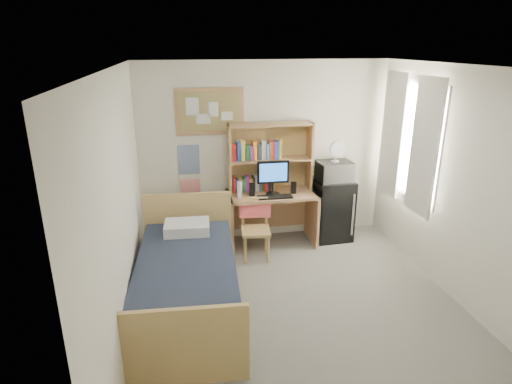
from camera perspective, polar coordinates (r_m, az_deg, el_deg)
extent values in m
cube|color=gray|center=(4.92, 6.23, -15.82)|extent=(3.60, 4.20, 0.02)
cube|color=silver|center=(4.04, 7.60, 16.16)|extent=(3.60, 4.20, 0.02)
cube|color=white|center=(6.25, 1.17, 5.28)|extent=(3.60, 0.04, 2.60)
cube|color=white|center=(2.61, 21.16, -17.44)|extent=(3.60, 0.04, 2.60)
cube|color=white|center=(4.16, -17.60, -2.93)|extent=(0.04, 4.20, 2.60)
cube|color=white|center=(5.12, 26.47, 0.05)|extent=(0.04, 4.20, 2.60)
cube|color=white|center=(5.98, 19.80, 6.46)|extent=(0.10, 1.40, 1.70)
cube|color=white|center=(5.63, 21.52, 5.52)|extent=(0.04, 0.55, 1.70)
cube|color=white|center=(6.31, 17.77, 7.29)|extent=(0.04, 0.55, 1.70)
cube|color=#A19155|center=(6.01, -6.19, 10.63)|extent=(0.94, 0.03, 0.64)
cube|color=navy|center=(6.13, -8.96, 4.28)|extent=(0.30, 0.01, 0.42)
cube|color=red|center=(6.27, -8.74, 0.13)|extent=(0.28, 0.01, 0.36)
cube|color=tan|center=(6.23, 2.09, -3.56)|extent=(1.27, 0.64, 0.79)
cube|color=tan|center=(5.80, -0.03, -5.12)|extent=(0.46, 0.46, 0.83)
cube|color=black|center=(6.50, 10.04, -2.25)|extent=(0.56, 0.56, 0.91)
cube|color=#1B2232|center=(4.84, -9.19, -12.23)|extent=(1.22, 2.25, 0.60)
cube|color=tan|center=(6.09, 1.89, 4.66)|extent=(1.19, 0.32, 0.97)
cube|color=black|center=(5.96, 2.28, 1.83)|extent=(0.45, 0.04, 0.47)
cube|color=black|center=(5.90, 2.54, -0.66)|extent=(0.48, 0.16, 0.02)
cube|color=black|center=(5.95, -0.56, 0.32)|extent=(0.07, 0.07, 0.18)
cube|color=black|center=(6.08, 5.03, 0.57)|extent=(0.07, 0.07, 0.16)
cylinder|color=white|center=(5.88, -2.23, 0.33)|extent=(0.07, 0.07, 0.23)
cube|color=#FF6165|center=(5.89, -0.18, -2.31)|extent=(0.45, 0.18, 0.21)
cube|color=#BABBBF|center=(6.29, 10.42, 2.75)|extent=(0.50, 0.39, 0.28)
cylinder|color=white|center=(6.22, 10.58, 5.24)|extent=(0.24, 0.24, 0.28)
cube|color=white|center=(5.34, -9.18, -4.67)|extent=(0.57, 0.41, 0.13)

